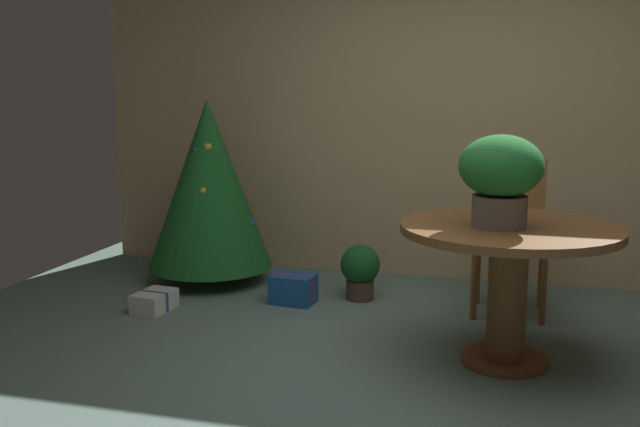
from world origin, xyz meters
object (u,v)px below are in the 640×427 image
at_px(round_dining_table, 509,261).
at_px(wooden_chair_far, 511,226).
at_px(potted_plant, 360,269).
at_px(flower_vase, 501,174).
at_px(holiday_tree, 209,184).
at_px(gift_box_cream, 154,301).
at_px(gift_box_blue, 293,289).

relative_size(round_dining_table, wooden_chair_far, 1.14).
bearing_deg(potted_plant, flower_vase, -47.02).
distance_m(holiday_tree, gift_box_cream, 1.06).
height_order(gift_box_cream, potted_plant, potted_plant).
relative_size(gift_box_cream, potted_plant, 0.80).
bearing_deg(flower_vase, potted_plant, 132.98).
distance_m(holiday_tree, gift_box_blue, 1.10).
distance_m(gift_box_blue, potted_plant, 0.50).
relative_size(holiday_tree, potted_plant, 3.55).
distance_m(gift_box_blue, gift_box_cream, 0.96).
xyz_separation_m(round_dining_table, gift_box_cream, (-2.32, 0.34, -0.52)).
bearing_deg(flower_vase, holiday_tree, 151.40).
bearing_deg(holiday_tree, wooden_chair_far, -3.42).
xyz_separation_m(flower_vase, wooden_chair_far, (0.06, 1.06, -0.48)).
xyz_separation_m(round_dining_table, potted_plant, (-1.03, 0.97, -0.36)).
xyz_separation_m(gift_box_blue, potted_plant, (0.43, 0.22, 0.12)).
relative_size(round_dining_table, holiday_tree, 0.83).
relative_size(gift_box_blue, potted_plant, 0.80).
bearing_deg(flower_vase, round_dining_table, 46.35).
height_order(flower_vase, gift_box_blue, flower_vase).
distance_m(round_dining_table, gift_box_cream, 2.40).
distance_m(round_dining_table, wooden_chair_far, 0.99).
distance_m(wooden_chair_far, holiday_tree, 2.26).
bearing_deg(gift_box_cream, gift_box_blue, 25.51).
xyz_separation_m(gift_box_blue, gift_box_cream, (-0.86, -0.41, -0.04)).
relative_size(wooden_chair_far, potted_plant, 2.59).
xyz_separation_m(flower_vase, gift_box_cream, (-2.26, 0.41, -0.99)).
bearing_deg(gift_box_blue, flower_vase, -30.33).
bearing_deg(holiday_tree, potted_plant, -7.33).
xyz_separation_m(flower_vase, holiday_tree, (-2.19, 1.19, -0.29)).
relative_size(round_dining_table, potted_plant, 2.96).
distance_m(flower_vase, gift_box_blue, 1.88).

